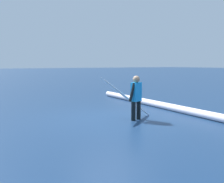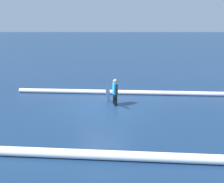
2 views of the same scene
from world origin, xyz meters
The scene contains 5 objects.
ground_plane centered at (0.00, 0.00, 0.00)m, with size 199.01×199.01×0.00m, color navy.
surfer centered at (-0.63, -0.55, 0.78)m, with size 0.29×0.58×1.42m.
surfboard centered at (-0.25, -0.43, 0.69)m, with size 0.23×1.93×1.42m.
wave_crest_foreground centered at (-1.94, -2.60, 0.13)m, with size 0.26×0.26×14.59m, color white.
wave_crest_midground centered at (0.60, 5.00, 0.16)m, with size 0.32×0.32×17.17m, color white.
Camera 2 is at (-0.55, 12.51, 4.29)m, focal length 41.43 mm.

